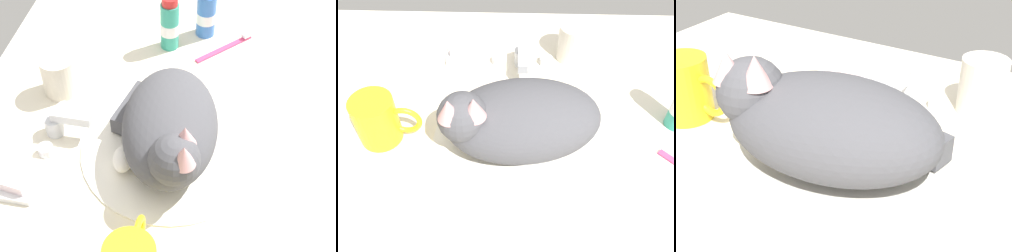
# 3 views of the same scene
# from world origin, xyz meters

# --- Properties ---
(ground_plane) EXTENTS (1.10, 0.83, 0.03)m
(ground_plane) POSITION_xyz_m (0.00, 0.00, -0.01)
(ground_plane) COLOR silver
(sink_basin) EXTENTS (0.33, 0.33, 0.01)m
(sink_basin) POSITION_xyz_m (0.00, 0.00, 0.00)
(sink_basin) COLOR white
(sink_basin) RESTS_ON ground_plane
(faucet) EXTENTS (0.13, 0.09, 0.06)m
(faucet) POSITION_xyz_m (0.00, 0.21, 0.02)
(faucet) COLOR silver
(faucet) RESTS_ON ground_plane
(cat) EXTENTS (0.29, 0.21, 0.15)m
(cat) POSITION_xyz_m (-0.01, -0.00, 0.07)
(cat) COLOR #4C4C51
(cat) RESTS_ON sink_basin
(coffee_mug) EXTENTS (0.12, 0.08, 0.09)m
(coffee_mug) POSITION_xyz_m (-0.26, 0.01, 0.05)
(coffee_mug) COLOR yellow
(coffee_mug) RESTS_ON ground_plane
(rinse_cup) EXTENTS (0.07, 0.07, 0.09)m
(rinse_cup) POSITION_xyz_m (0.11, 0.25, 0.04)
(rinse_cup) COLOR silver
(rinse_cup) RESTS_ON ground_plane
(soap_dish) EXTENTS (0.09, 0.06, 0.01)m
(soap_dish) POSITION_xyz_m (-0.12, 0.24, 0.01)
(soap_dish) COLOR white
(soap_dish) RESTS_ON ground_plane
(soap_bar) EXTENTS (0.07, 0.06, 0.02)m
(soap_bar) POSITION_xyz_m (-0.12, 0.24, 0.02)
(soap_bar) COLOR silver
(soap_bar) RESTS_ON soap_dish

